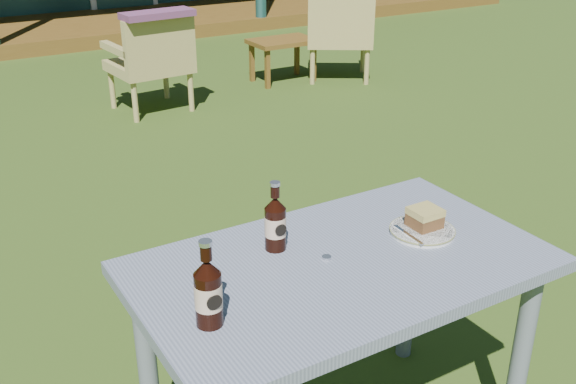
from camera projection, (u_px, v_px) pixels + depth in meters
ground at (159, 246)px, 3.49m from camera, size 80.00×80.00×0.00m
cafe_table at (340, 290)px, 1.99m from camera, size 1.20×0.70×0.72m
plate at (422, 231)px, 2.10m from camera, size 0.20×0.20×0.01m
cake_slice at (425, 217)px, 2.10m from camera, size 0.09×0.09×0.06m
fork at (408, 235)px, 2.05m from camera, size 0.02×0.14×0.00m
cola_bottle_near at (275, 223)px, 1.97m from camera, size 0.06×0.07×0.22m
cola_bottle_far at (208, 292)px, 1.63m from camera, size 0.07×0.07×0.23m
bottle_cap at (327, 258)px, 1.95m from camera, size 0.03×0.03×0.01m
armchair_left at (153, 58)px, 5.39m from camera, size 0.63×0.60×0.79m
armchair_right at (340, 32)px, 6.30m from camera, size 0.81×0.80×0.81m
floral_throw at (158, 14)px, 5.12m from camera, size 0.57×0.26×0.05m
side_table at (283, 45)px, 6.30m from camera, size 0.60×0.40×0.40m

